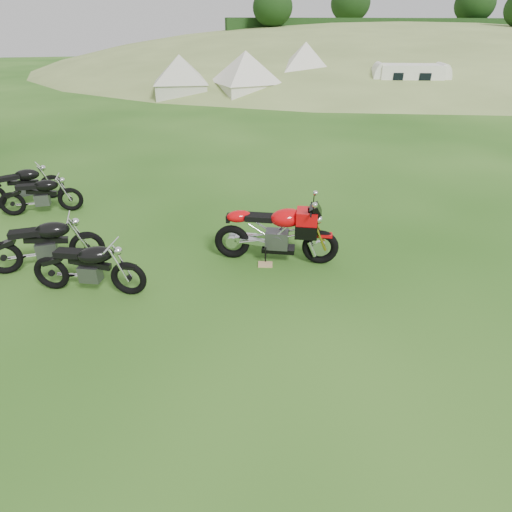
{
  "coord_description": "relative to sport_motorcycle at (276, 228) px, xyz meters",
  "views": [
    {
      "loc": [
        -1.66,
        -5.37,
        3.84
      ],
      "look_at": [
        -0.31,
        0.4,
        0.6
      ],
      "focal_mm": 30.0,
      "sensor_mm": 36.0,
      "label": 1
    }
  ],
  "objects": [
    {
      "name": "plywood_board",
      "position": [
        -0.23,
        -0.14,
        -0.63
      ],
      "size": [
        0.3,
        0.27,
        0.02
      ],
      "primitive_type": "cube",
      "rotation": [
        0.0,
        0.0,
        -0.26
      ],
      "color": "tan",
      "rests_on": "ground"
    },
    {
      "name": "vintage_moto_c",
      "position": [
        -3.99,
        0.63,
        -0.14
      ],
      "size": [
        1.92,
        0.56,
        1.0
      ],
      "primitive_type": null,
      "rotation": [
        0.0,
        0.0,
        0.06
      ],
      "color": "black",
      "rests_on": "ground"
    },
    {
      "name": "sport_motorcycle",
      "position": [
        0.0,
        0.0,
        0.0
      ],
      "size": [
        2.18,
        1.26,
        1.28
      ],
      "primitive_type": null,
      "rotation": [
        0.0,
        0.0,
        -0.37
      ],
      "color": "red",
      "rests_on": "ground"
    },
    {
      "name": "hillside",
      "position": [
        23.75,
        38.75,
        -0.64
      ],
      "size": [
        80.0,
        64.0,
        8.0
      ],
      "primitive_type": "ellipsoid",
      "color": "olive",
      "rests_on": "ground"
    },
    {
      "name": "caravan",
      "position": [
        12.03,
        16.09,
        0.32
      ],
      "size": [
        4.46,
        3.01,
        1.92
      ],
      "primitive_type": null,
      "rotation": [
        0.0,
        0.0,
        -0.31
      ],
      "color": "white",
      "rests_on": "ground"
    },
    {
      "name": "vintage_moto_a",
      "position": [
        -3.17,
        -0.34,
        -0.16
      ],
      "size": [
        1.85,
        1.02,
        0.95
      ],
      "primitive_type": null,
      "rotation": [
        0.0,
        0.0,
        -0.35
      ],
      "color": "black",
      "rests_on": "ground"
    },
    {
      "name": "hedgerow",
      "position": [
        23.75,
        38.75,
        -0.64
      ],
      "size": [
        36.0,
        1.2,
        8.6
      ],
      "primitive_type": null,
      "color": "black",
      "rests_on": "ground"
    },
    {
      "name": "tent_mid",
      "position": [
        3.37,
        18.52,
        0.65
      ],
      "size": [
        3.51,
        3.51,
        2.57
      ],
      "primitive_type": null,
      "rotation": [
        0.0,
        0.0,
        0.2
      ],
      "color": "silver",
      "rests_on": "ground"
    },
    {
      "name": "vintage_moto_d",
      "position": [
        -5.13,
        4.07,
        -0.16
      ],
      "size": [
        1.83,
        1.12,
        0.95
      ],
      "primitive_type": null,
      "rotation": [
        0.0,
        0.0,
        0.42
      ],
      "color": "black",
      "rests_on": "ground"
    },
    {
      "name": "vintage_moto_b",
      "position": [
        -4.58,
        3.34,
        -0.19
      ],
      "size": [
        1.72,
        0.41,
        0.9
      ],
      "primitive_type": null,
      "rotation": [
        0.0,
        0.0,
        0.0
      ],
      "color": "black",
      "rests_on": "ground"
    },
    {
      "name": "tent_left",
      "position": [
        -0.15,
        19.77,
        0.58
      ],
      "size": [
        3.02,
        3.02,
        2.44
      ],
      "primitive_type": null,
      "rotation": [
        0.0,
        0.0,
        -0.07
      ],
      "color": "beige",
      "rests_on": "ground"
    },
    {
      "name": "ground",
      "position": [
        -0.25,
        -1.25,
        -0.64
      ],
      "size": [
        120.0,
        120.0,
        0.0
      ],
      "primitive_type": "plane",
      "color": "#19470F",
      "rests_on": "ground"
    },
    {
      "name": "tent_right",
      "position": [
        7.26,
        19.83,
        0.75
      ],
      "size": [
        3.76,
        3.76,
        2.78
      ],
      "primitive_type": null,
      "rotation": [
        0.0,
        0.0,
        -0.19
      ],
      "color": "silver",
      "rests_on": "ground"
    }
  ]
}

